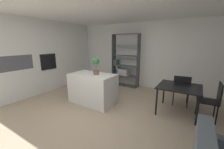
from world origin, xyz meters
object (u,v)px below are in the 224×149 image
object	(u,v)px
kitchen_island	(93,89)
built_in_oven	(48,62)
potted_plant_on_island	(96,65)
dining_chair_far	(181,88)
dining_table	(179,89)
dining_chair_window_side	(213,99)
open_bookshelf	(124,64)

from	to	relation	value
kitchen_island	built_in_oven	bearing A→B (deg)	-179.28
potted_plant_on_island	dining_chair_far	distance (m)	2.56
kitchen_island	dining_chair_far	xyz separation A→B (m)	(2.33, 1.17, 0.09)
built_in_oven	dining_table	distance (m)	4.46
built_in_oven	dining_chair_far	xyz separation A→B (m)	(4.39, 1.20, -0.59)
kitchen_island	dining_chair_window_side	distance (m)	3.12
potted_plant_on_island	dining_chair_far	bearing A→B (deg)	27.43
open_bookshelf	dining_chair_window_side	xyz separation A→B (m)	(3.05, -1.43, -0.36)
built_in_oven	kitchen_island	size ratio (longest dim) A/B	0.44
potted_plant_on_island	dining_table	world-z (taller)	potted_plant_on_island
kitchen_island	dining_table	size ratio (longest dim) A/B	1.35
kitchen_island	dining_chair_window_side	world-z (taller)	dining_chair_window_side
open_bookshelf	dining_table	bearing A→B (deg)	-31.66
potted_plant_on_island	dining_chair_far	size ratio (longest dim) A/B	0.54
built_in_oven	dining_chair_far	size ratio (longest dim) A/B	0.65
potted_plant_on_island	open_bookshelf	xyz separation A→B (m)	(-0.13, 2.07, -0.28)
built_in_oven	dining_table	xyz separation A→B (m)	(4.38, 0.70, -0.47)
dining_table	dining_chair_window_side	world-z (taller)	dining_chair_window_side
dining_table	built_in_oven	bearing A→B (deg)	-170.97
built_in_oven	dining_chair_window_side	world-z (taller)	built_in_oven
dining_table	dining_chair_window_side	distance (m)	0.73
built_in_oven	dining_chair_window_side	xyz separation A→B (m)	(5.11, 0.70, -0.58)
kitchen_island	dining_chair_far	world-z (taller)	dining_chair_far
dining_chair_far	open_bookshelf	bearing A→B (deg)	-27.39
potted_plant_on_island	dining_chair_window_side	xyz separation A→B (m)	(2.92, 0.65, -0.64)
kitchen_island	dining_table	world-z (taller)	kitchen_island
potted_plant_on_island	dining_chair_window_side	world-z (taller)	potted_plant_on_island
potted_plant_on_island	dining_chair_window_side	bearing A→B (deg)	12.49
open_bookshelf	dining_table	xyz separation A→B (m)	(2.32, -1.43, -0.26)
open_bookshelf	dining_chair_far	size ratio (longest dim) A/B	2.36
built_in_oven	kitchen_island	distance (m)	2.18
dining_table	dining_chair_window_side	size ratio (longest dim) A/B	1.07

